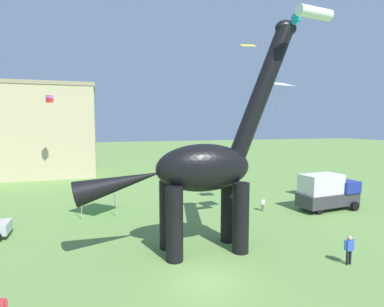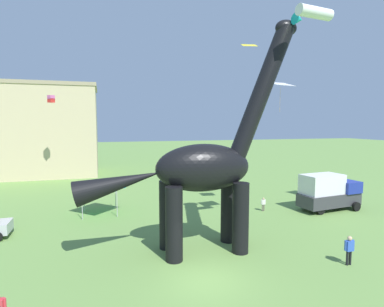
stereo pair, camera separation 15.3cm
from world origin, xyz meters
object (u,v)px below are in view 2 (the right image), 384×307
object	(u,v)px
dinosaur_sculpture	(202,168)
kite_drifting	(249,45)
person_near_flyer	(263,203)
kite_high_right	(280,84)
parked_box_truck	(328,192)
kite_high_left	(51,99)
kite_mid_center	(311,14)
festival_canopy_tent	(99,184)
person_far_spectator	(349,248)

from	to	relation	value
dinosaur_sculpture	kite_drifting	bearing A→B (deg)	27.42
person_near_flyer	kite_high_right	xyz separation A→B (m)	(-1.37, -4.40, 9.65)
parked_box_truck	dinosaur_sculpture	bearing A→B (deg)	-165.38
dinosaur_sculpture	parked_box_truck	distance (m)	14.83
person_near_flyer	kite_high_left	bearing A→B (deg)	-172.03
person_near_flyer	kite_mid_center	bearing A→B (deg)	-54.88
festival_canopy_tent	kite_high_left	bearing A→B (deg)	112.38
dinosaur_sculpture	kite_high_right	bearing A→B (deg)	-9.18
person_far_spectator	kite_high_right	distance (m)	11.28
dinosaur_sculpture	kite_high_right	size ratio (longest dim) A/B	6.56
person_far_spectator	festival_canopy_tent	bearing A→B (deg)	37.41
person_far_spectator	kite_high_right	size ratio (longest dim) A/B	0.75
kite_mid_center	kite_high_right	size ratio (longest dim) A/B	1.10
person_near_flyer	kite_high_right	world-z (taller)	kite_high_right
dinosaur_sculpture	kite_mid_center	xyz separation A→B (m)	(5.89, -1.63, 8.75)
person_far_spectator	kite_high_right	xyz separation A→B (m)	(-0.60, 6.21, 9.40)
parked_box_truck	kite_high_right	xyz separation A→B (m)	(-7.04, -3.15, 8.72)
dinosaur_sculpture	person_far_spectator	xyz separation A→B (m)	(7.00, -4.08, -4.06)
parked_box_truck	festival_canopy_tent	bearing A→B (deg)	160.15
festival_canopy_tent	kite_drifting	distance (m)	21.40
person_near_flyer	kite_drifting	xyz separation A→B (m)	(2.24, 7.75, 15.37)
kite_high_left	kite_high_right	xyz separation A→B (m)	(17.57, -20.37, -0.12)
kite_high_right	festival_canopy_tent	bearing A→B (deg)	148.21
dinosaur_sculpture	person_near_flyer	xyz separation A→B (m)	(7.77, 6.53, -4.31)
person_near_flyer	kite_high_left	distance (m)	26.63
person_near_flyer	person_far_spectator	distance (m)	10.64
person_near_flyer	kite_drifting	world-z (taller)	kite_drifting
kite_high_left	parked_box_truck	bearing A→B (deg)	-34.98
parked_box_truck	person_near_flyer	world-z (taller)	parked_box_truck
parked_box_truck	festival_canopy_tent	xyz separation A→B (m)	(-19.37, 4.49, 0.90)
kite_high_right	kite_drifting	distance (m)	13.92
parked_box_truck	kite_mid_center	distance (m)	15.87
kite_mid_center	kite_drifting	distance (m)	16.60
person_far_spectator	kite_high_left	world-z (taller)	kite_high_left
dinosaur_sculpture	parked_box_truck	bearing A→B (deg)	-6.14
parked_box_truck	kite_drifting	distance (m)	17.37
kite_high_left	festival_canopy_tent	bearing A→B (deg)	-67.62
festival_canopy_tent	kite_mid_center	size ratio (longest dim) A/B	1.34
person_near_flyer	kite_drifting	size ratio (longest dim) A/B	0.66
kite_high_right	kite_mid_center	bearing A→B (deg)	-97.68
kite_mid_center	kite_high_left	world-z (taller)	kite_mid_center
parked_box_truck	kite_mid_center	world-z (taller)	kite_mid_center
festival_canopy_tent	kite_high_left	xyz separation A→B (m)	(-5.24, 12.73, 7.94)
kite_drifting	dinosaur_sculpture	bearing A→B (deg)	-125.03
kite_high_right	kite_high_left	bearing A→B (deg)	130.78
festival_canopy_tent	kite_mid_center	bearing A→B (deg)	-43.96
kite_mid_center	kite_high_right	world-z (taller)	kite_mid_center
person_far_spectator	person_near_flyer	bearing A→B (deg)	-9.78
person_far_spectator	festival_canopy_tent	distance (m)	19.01
parked_box_truck	kite_high_left	distance (m)	31.31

